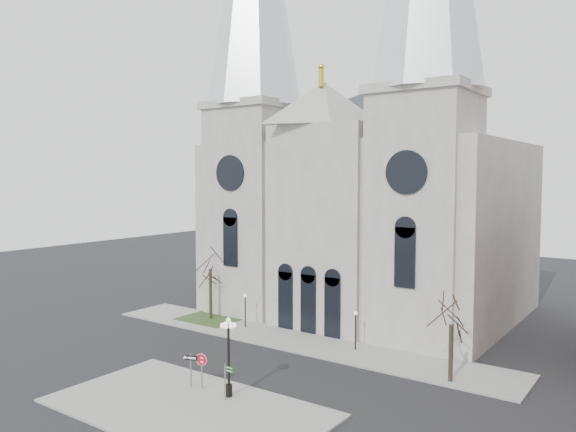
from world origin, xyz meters
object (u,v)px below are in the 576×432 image
Objects in this scene: one_way_sign at (191,365)px; stop_sign at (202,363)px; street_name_sign at (226,379)px; globe_lamp at (229,347)px.

stop_sign is at bearing -2.17° from one_way_sign.
stop_sign is 1.02× the size of street_name_sign.
street_name_sign is at bearing -4.42° from stop_sign.
globe_lamp reaches higher than street_name_sign.
stop_sign reaches higher than street_name_sign.
globe_lamp is at bearing -16.92° from one_way_sign.
street_name_sign is at bearing -63.75° from globe_lamp.
street_name_sign is (0.29, -0.59, -1.92)m from globe_lamp.
street_name_sign is at bearing -26.92° from one_way_sign.
stop_sign is 2.91m from globe_lamp.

